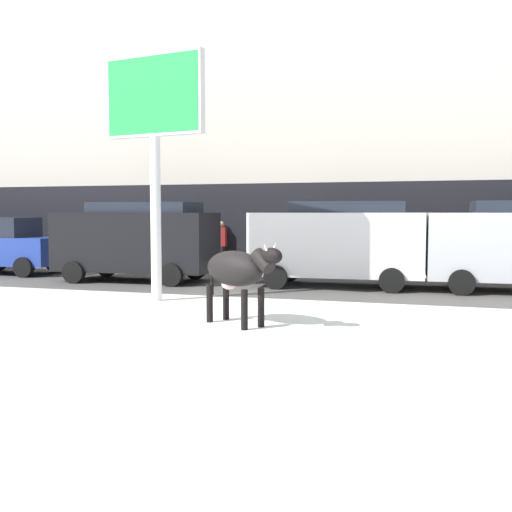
{
  "coord_description": "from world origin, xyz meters",
  "views": [
    {
      "loc": [
        3.87,
        -8.98,
        2.03
      ],
      "look_at": [
        0.21,
        3.04,
        1.1
      ],
      "focal_mm": 41.51,
      "sensor_mm": 36.0,
      "label": 1
    }
  ],
  "objects": [
    {
      "name": "building_facade",
      "position": [
        0.0,
        13.14,
        6.48
      ],
      "size": [
        44.0,
        6.1,
        13.0
      ],
      "color": "beige",
      "rests_on": "ground"
    },
    {
      "name": "pedestrian_near_billboard",
      "position": [
        -3.11,
        9.87,
        0.88
      ],
      "size": [
        0.36,
        0.24,
        1.73
      ],
      "color": "#282833",
      "rests_on": "ground"
    },
    {
      "name": "cow_black",
      "position": [
        0.47,
        1.0,
        0.99
      ],
      "size": [
        1.84,
        1.33,
        1.54
      ],
      "color": "black",
      "rests_on": "ground"
    },
    {
      "name": "car_blue_hatchback",
      "position": [
        -9.62,
        7.26,
        0.93
      ],
      "size": [
        3.57,
        2.04,
        1.86
      ],
      "color": "#233D9E",
      "rests_on": "ground"
    },
    {
      "name": "car_black_van",
      "position": [
        -4.53,
        6.6,
        1.24
      ],
      "size": [
        4.67,
        2.27,
        2.32
      ],
      "color": "black",
      "rests_on": "ground"
    },
    {
      "name": "road_strip",
      "position": [
        0.0,
        7.14,
        0.0
      ],
      "size": [
        60.0,
        5.6,
        0.01
      ],
      "primitive_type": "cube",
      "color": "#514F4C",
      "rests_on": "ground"
    },
    {
      "name": "ground_plane",
      "position": [
        0.0,
        0.0,
        0.0
      ],
      "size": [
        120.0,
        120.0,
        0.0
      ],
      "primitive_type": "plane",
      "color": "white"
    },
    {
      "name": "car_white_van",
      "position": [
        1.33,
        7.04,
        1.24
      ],
      "size": [
        4.67,
        2.27,
        2.32
      ],
      "color": "white",
      "rests_on": "ground"
    },
    {
      "name": "billboard",
      "position": [
        -2.25,
        3.25,
        4.31
      ],
      "size": [
        2.52,
        0.57,
        5.56
      ],
      "color": "silver",
      "rests_on": "ground"
    }
  ]
}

